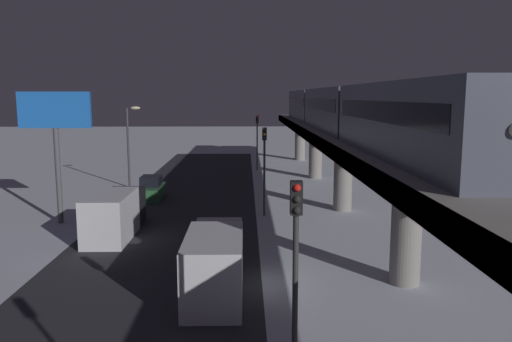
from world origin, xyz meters
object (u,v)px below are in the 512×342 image
box_truck (115,214)px  delivery_van (215,262)px  traffic_light_mid (264,158)px  traffic_light_far (257,134)px  subway_train (336,108)px  sedan_green (151,190)px  commercial_billboard (55,123)px  traffic_light_near (296,261)px

box_truck → delivery_van: (-6.80, 9.23, 0.00)m
traffic_light_mid → traffic_light_far: 22.55m
subway_train → traffic_light_mid: size_ratio=8.67×
sedan_green → box_truck: (0.20, 10.98, 0.55)m
sedan_green → delivery_van: bearing=108.1°
subway_train → traffic_light_mid: subway_train is taller
box_truck → traffic_light_far: 29.21m
box_truck → commercial_billboard: size_ratio=0.83×
subway_train → delivery_van: (8.72, 19.66, -6.27)m
sedan_green → box_truck: bearing=89.0°
traffic_light_mid → commercial_billboard: 14.40m
box_truck → delivery_van: same height
delivery_van → commercial_billboard: (11.34, -12.31, 5.48)m
sedan_green → traffic_light_mid: traffic_light_mid is taller
commercial_billboard → subway_train: bearing=-159.9°
sedan_green → subway_train: bearing=178.0°
traffic_light_near → traffic_light_far: same height
subway_train → delivery_van: subway_train is taller
delivery_van → traffic_light_mid: size_ratio=1.16×
subway_train → box_truck: size_ratio=7.50×
traffic_light_near → commercial_billboard: (14.04, -20.71, 2.63)m
traffic_light_near → commercial_billboard: 25.16m
delivery_van → traffic_light_mid: (-2.70, -14.15, 2.85)m
box_truck → delivery_van: bearing=126.4°
delivery_van → traffic_light_far: size_ratio=1.16×
sedan_green → box_truck: size_ratio=0.56×
traffic_light_near → sedan_green: bearing=-72.0°
delivery_van → commercial_billboard: bearing=-47.4°
sedan_green → traffic_light_mid: 11.61m
delivery_van → traffic_light_far: bearing=-94.2°
subway_train → traffic_light_mid: (6.02, 5.51, -3.42)m
subway_train → delivery_van: bearing=66.1°
sedan_green → delivery_van: delivery_van is taller
subway_train → traffic_light_far: subway_train is taller
subway_train → box_truck: subway_train is taller
traffic_light_near → commercial_billboard: bearing=-55.9°
traffic_light_mid → traffic_light_far: same height
traffic_light_far → subway_train: bearing=109.5°
box_truck → commercial_billboard: commercial_billboard is taller
subway_train → traffic_light_near: 28.91m
box_truck → delivery_van: 11.46m
subway_train → sedan_green: size_ratio=13.32×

